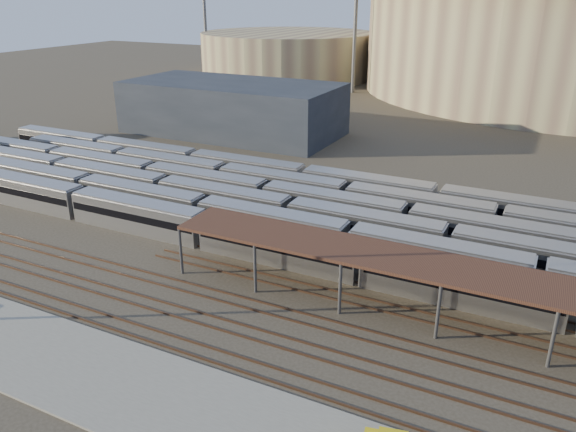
% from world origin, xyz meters
% --- Properties ---
extents(ground, '(420.00, 420.00, 0.00)m').
position_xyz_m(ground, '(0.00, 0.00, 0.00)').
color(ground, '#383026').
rests_on(ground, ground).
extents(apron, '(50.00, 9.00, 0.20)m').
position_xyz_m(apron, '(-5.00, -15.00, 0.10)').
color(apron, gray).
rests_on(apron, ground).
extents(subway_trains, '(129.82, 23.90, 3.60)m').
position_xyz_m(subway_trains, '(-0.67, 18.50, 1.80)').
color(subway_trains, '#BBBBC0').
rests_on(subway_trains, ground).
extents(inspection_shed, '(60.30, 6.00, 5.30)m').
position_xyz_m(inspection_shed, '(22.00, 4.00, 4.98)').
color(inspection_shed, '#505054').
rests_on(inspection_shed, ground).
extents(empty_tracks, '(170.00, 9.62, 0.18)m').
position_xyz_m(empty_tracks, '(0.00, -5.00, 0.09)').
color(empty_tracks, '#4C3323').
rests_on(empty_tracks, ground).
extents(secondary_arena, '(56.00, 56.00, 14.00)m').
position_xyz_m(secondary_arena, '(-60.00, 130.00, 7.00)').
color(secondary_arena, tan).
rests_on(secondary_arena, ground).
extents(service_building, '(42.00, 20.00, 10.00)m').
position_xyz_m(service_building, '(-35.00, 55.00, 5.00)').
color(service_building, '#1E232D').
rests_on(service_building, ground).
extents(floodlight_0, '(4.00, 1.00, 38.40)m').
position_xyz_m(floodlight_0, '(-30.00, 110.00, 20.65)').
color(floodlight_0, '#505054').
rests_on(floodlight_0, ground).
extents(floodlight_1, '(4.00, 1.00, 38.40)m').
position_xyz_m(floodlight_1, '(-85.00, 120.00, 20.65)').
color(floodlight_1, '#505054').
rests_on(floodlight_1, ground).
extents(floodlight_3, '(4.00, 1.00, 38.40)m').
position_xyz_m(floodlight_3, '(-10.00, 160.00, 20.65)').
color(floodlight_3, '#505054').
rests_on(floodlight_3, ground).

